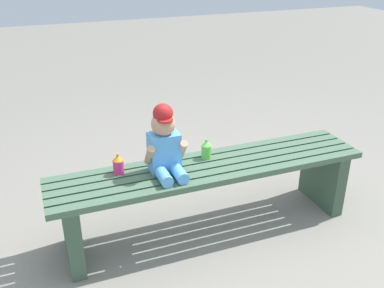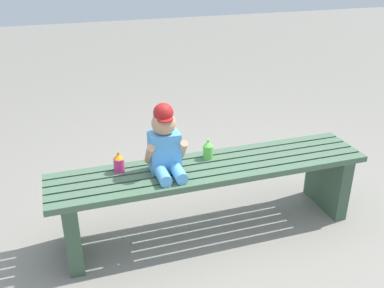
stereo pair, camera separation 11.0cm
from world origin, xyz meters
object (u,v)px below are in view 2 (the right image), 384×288
sippy_cup_right (208,150)px  park_bench (211,185)px  child_figure (165,143)px  sippy_cup_left (119,162)px

sippy_cup_right → park_bench: bearing=-97.0°
park_bench → sippy_cup_right: sippy_cup_right is taller
park_bench → child_figure: bearing=176.6°
child_figure → sippy_cup_left: child_figure is taller
sippy_cup_left → sippy_cup_right: (0.54, 0.00, 0.00)m
park_bench → sippy_cup_left: bearing=170.1°
park_bench → child_figure: size_ratio=4.69×
park_bench → sippy_cup_left: size_ratio=15.31×
park_bench → child_figure: child_figure is taller
child_figure → sippy_cup_right: 0.32m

